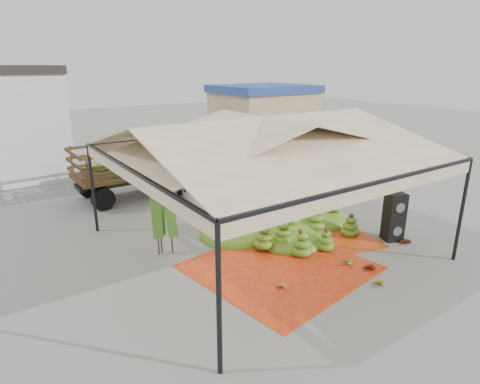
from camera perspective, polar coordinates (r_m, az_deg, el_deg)
ground at (r=12.83m, az=3.07°, el=-7.39°), size 90.00×90.00×0.00m
canopy_tent at (r=11.82m, az=3.33°, el=7.26°), size 8.10×8.10×4.00m
building_tan at (r=28.23m, az=3.33°, el=10.85°), size 6.30×5.30×4.10m
tarp_left at (r=11.51m, az=5.66°, el=-10.55°), size 4.97×4.79×0.01m
tarp_right at (r=13.91m, az=8.42°, el=-5.48°), size 5.00×5.15×0.01m
banana_heap at (r=13.89m, az=6.01°, el=-2.67°), size 6.57×5.72×1.25m
hand_yellow_a at (r=11.12m, az=19.06°, el=-12.06°), size 0.51×0.45×0.20m
hand_yellow_b at (r=10.45m, az=5.78°, el=-13.22°), size 0.43×0.38×0.17m
hand_red_a at (r=11.75m, az=17.82°, el=-10.20°), size 0.50×0.42×0.22m
hand_red_b at (r=13.74m, az=22.42°, el=-6.54°), size 0.58×0.52×0.22m
hand_green at (r=11.93m, az=14.80°, el=-9.47°), size 0.60×0.58×0.21m
hanging_bunches at (r=11.33m, az=0.52°, el=3.31°), size 4.74×0.24×0.20m
speaker_stack at (r=13.74m, az=21.06°, el=-3.31°), size 0.71×0.67×1.58m
banana_leaves at (r=12.59m, az=-11.01°, el=-8.23°), size 0.96×1.36×3.70m
vendor at (r=17.09m, az=-8.82°, el=2.35°), size 0.74×0.52×1.94m
truck_left at (r=18.06m, az=-11.32°, el=4.49°), size 6.74×2.47×2.30m
truck_right at (r=21.78m, az=2.77°, el=7.03°), size 6.84×2.87×2.28m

